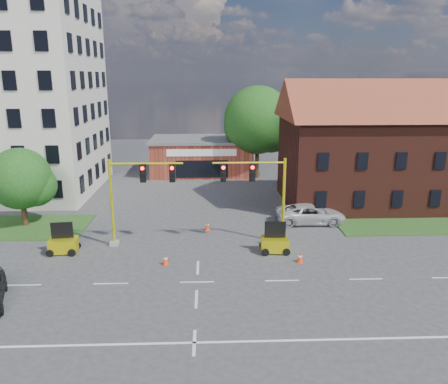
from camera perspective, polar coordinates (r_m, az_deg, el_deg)
The scene contains 16 objects.
ground at distance 26.06m, azimuth -3.53°, elevation -11.66°, with size 120.00×120.00×0.00m, color #3B3A3D.
grass_verge_ne at distance 38.45m, azimuth 24.77°, elevation -4.09°, with size 14.00×4.00×0.08m, color #274C1C.
lane_markings at distance 23.42m, azimuth -3.69°, elevation -14.93°, with size 60.00×36.00×0.01m, color white, non-canonical shape.
brick_shop at distance 54.13m, azimuth -2.89°, elevation 4.79°, with size 12.40×8.40×4.30m.
townhouse_row at distance 43.34m, azimuth 21.52°, elevation 6.29°, with size 21.00×11.00×11.50m.
tree_large at distance 51.03m, azimuth 4.88°, elevation 9.04°, with size 8.20×7.81×10.68m.
tree_nw_front at distance 37.68m, azimuth -24.67°, elevation 1.37°, with size 5.07×4.83×6.30m.
signal_mast_west at distance 30.72m, azimuth -11.55°, elevation 0.03°, with size 5.30×0.60×6.20m.
signal_mast_east at distance 30.53m, azimuth 4.80°, elevation 0.19°, with size 5.30×0.60×6.20m.
trailer_west at distance 31.69m, azimuth -20.24°, elevation -6.37°, with size 1.95×1.41×2.08m.
trailer_east at distance 30.08m, azimuth 6.63°, elevation -6.64°, with size 1.89×1.31×2.08m.
cone_a at distance 28.31m, azimuth -7.66°, elevation -8.77°, with size 0.40×0.40×0.70m.
cone_b at distance 34.12m, azimuth -2.19°, elevation -4.46°, with size 0.40×0.40×0.70m.
cone_c at distance 28.82m, azimuth 9.91°, elevation -8.43°, with size 0.40×0.40×0.70m.
cone_d at distance 31.56m, azimuth 5.15°, elevation -6.16°, with size 0.40×0.40×0.70m.
pickup_white at distance 36.29m, azimuth 11.23°, elevation -2.82°, with size 2.58×5.60×1.56m, color silver.
Camera 1 is at (0.68, -23.31, 11.64)m, focal length 35.00 mm.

